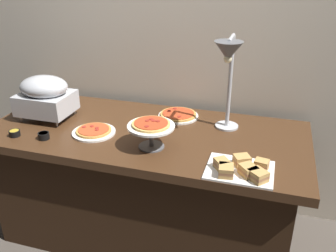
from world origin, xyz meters
name	(u,v)px	position (x,y,z in m)	size (l,w,h in m)	color
ground_plane	(148,230)	(0.00, 0.00, 0.00)	(8.00, 8.00, 0.00)	#4C443D
back_wall	(169,40)	(0.00, 0.50, 1.20)	(4.40, 0.04, 2.40)	beige
buffet_table	(147,183)	(0.00, 0.00, 0.39)	(1.90, 0.84, 0.76)	#422816
chafing_dish	(45,95)	(-0.66, 0.00, 0.92)	(0.32, 0.26, 0.28)	#B7BABF
heat_lamp	(228,62)	(0.46, 0.06, 1.20)	(0.15, 0.31, 0.56)	#B7BABF
pizza_plate_front	(178,115)	(0.13, 0.26, 0.77)	(0.26, 0.26, 0.03)	white
pizza_plate_center	(94,131)	(-0.28, -0.12, 0.77)	(0.25, 0.25, 0.03)	white
pizza_plate_raised_stand	(151,128)	(0.10, -0.18, 0.88)	(0.26, 0.26, 0.15)	#595B60
sandwich_platter	(241,169)	(0.60, -0.31, 0.78)	(0.32, 0.25, 0.06)	white
sauce_cup_near	(15,133)	(-0.70, -0.28, 0.78)	(0.06, 0.06, 0.03)	black
sauce_cup_far	(44,136)	(-0.51, -0.27, 0.78)	(0.06, 0.06, 0.04)	black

